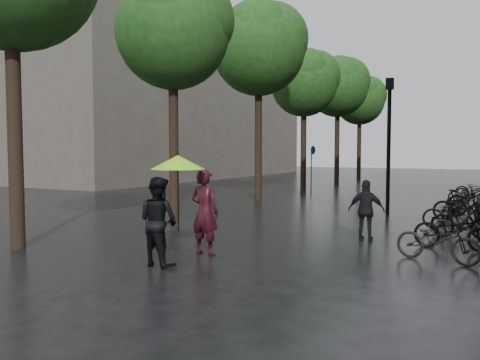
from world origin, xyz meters
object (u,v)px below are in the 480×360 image
Objects in this scene: parked_bicycles at (467,203)px; person_black at (158,221)px; person_burgundy at (205,212)px; pedestrian_walking at (366,210)px; lamp_post at (389,132)px.

person_black is at bearing -115.08° from parked_bicycles.
pedestrian_walking is at bearing -127.26° from person_burgundy.
person_burgundy is 0.12× the size of parked_bicycles.
pedestrian_walking is at bearing -115.60° from person_black.
parked_bicycles is 3.21× the size of lamp_post.
lamp_post reaches higher than person_burgundy.
lamp_post reaches higher than person_black.
person_burgundy is at bearing -94.11° from person_black.
person_burgundy reaches higher than pedestrian_walking.
person_burgundy is 0.39× the size of lamp_post.
pedestrian_walking is 6.23m from parked_bicycles.
person_burgundy is at bearing -104.25° from lamp_post.
lamp_post reaches higher than parked_bicycles.
lamp_post is at bearing -96.38° from person_black.
person_black is 5.31m from pedestrian_walking.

